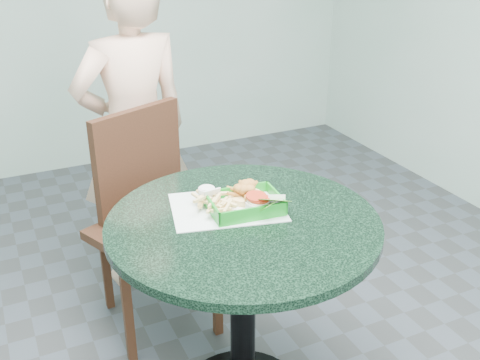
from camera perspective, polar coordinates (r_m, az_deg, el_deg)
name	(u,v)px	position (r m, az deg, el deg)	size (l,w,h in m)	color
cafe_table	(243,269)	(1.90, 0.31, -9.02)	(0.88, 0.88, 0.75)	black
dining_chair	(149,206)	(2.42, -9.25, -2.61)	(0.45, 0.45, 0.93)	black
diner_person	(135,134)	(2.61, -10.67, 4.59)	(0.55, 0.36, 1.50)	beige
placemat	(227,212)	(1.88, -1.32, -3.32)	(0.36, 0.27, 0.00)	silver
food_basket	(245,211)	(1.85, 0.47, -3.22)	(0.23, 0.17, 0.05)	#138B1F
crab_sandwich	(244,196)	(1.88, 0.39, -1.61)	(0.12, 0.12, 0.07)	#ECC478
fries_pile	(213,209)	(1.82, -2.71, -2.95)	(0.11, 0.12, 0.05)	#F2CC7B
sauce_ramekin	(206,198)	(1.87, -3.51, -1.87)	(0.06, 0.06, 0.03)	white
garnish_cup	(261,207)	(1.83, 2.19, -2.76)	(0.12, 0.12, 0.05)	silver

